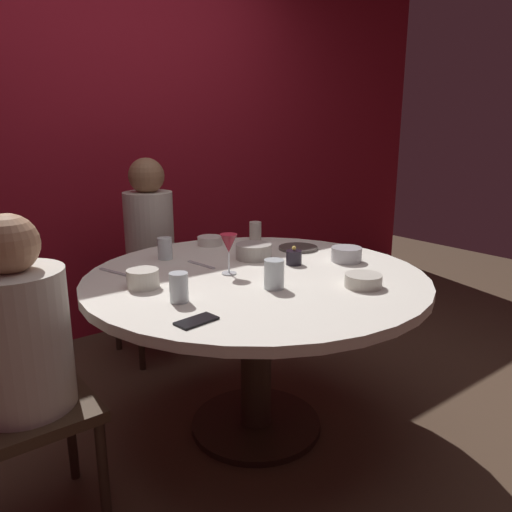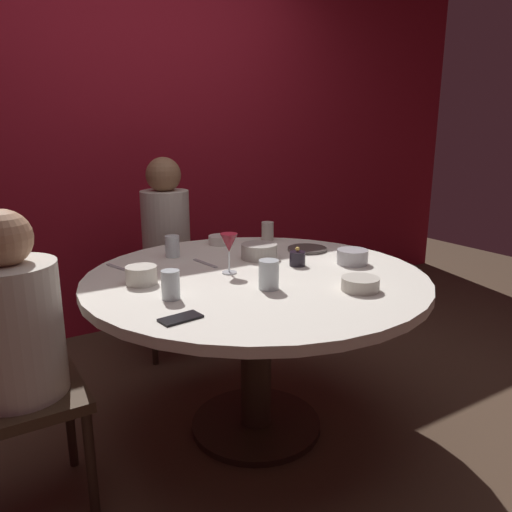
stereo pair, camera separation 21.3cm
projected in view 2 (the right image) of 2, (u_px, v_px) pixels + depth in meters
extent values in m
plane|color=#4C3828|center=(256.00, 426.00, 2.34)|extent=(8.00, 8.00, 0.00)
cube|color=maroon|center=(131.00, 137.00, 3.30)|extent=(6.00, 0.10, 2.60)
cylinder|color=silver|center=(256.00, 278.00, 2.15)|extent=(1.47, 1.47, 0.04)
cylinder|color=#332319|center=(256.00, 357.00, 2.25)|extent=(0.14, 0.14, 0.71)
cylinder|color=#2D2116|center=(256.00, 423.00, 2.34)|extent=(0.60, 0.60, 0.03)
cube|color=#3F2D1E|center=(23.00, 397.00, 1.73)|extent=(0.40, 0.40, 0.04)
cylinder|color=beige|center=(15.00, 330.00, 1.67)|extent=(0.31, 0.31, 0.46)
sphere|color=tan|center=(2.00, 238.00, 1.59)|extent=(0.19, 0.19, 0.19)
cylinder|color=#332319|center=(91.00, 466.00, 1.74)|extent=(0.04, 0.04, 0.43)
cylinder|color=#332319|center=(70.00, 419.00, 2.02)|extent=(0.04, 0.04, 0.43)
cube|color=#3F2D1E|center=(168.00, 280.00, 3.07)|extent=(0.40, 0.40, 0.04)
cylinder|color=beige|center=(166.00, 235.00, 2.99)|extent=(0.29, 0.29, 0.53)
sphere|color=#8C6647|center=(163.00, 175.00, 2.90)|extent=(0.21, 0.21, 0.21)
cylinder|color=#332319|center=(135.00, 312.00, 3.18)|extent=(0.04, 0.04, 0.43)
cylinder|color=#332319|center=(154.00, 330.00, 2.90)|extent=(0.04, 0.04, 0.43)
cylinder|color=#332319|center=(184.00, 302.00, 3.35)|extent=(0.04, 0.04, 0.43)
cylinder|color=#332319|center=(206.00, 318.00, 3.07)|extent=(0.04, 0.04, 0.43)
cylinder|color=black|center=(297.00, 259.00, 2.27)|extent=(0.07, 0.07, 0.07)
sphere|color=#F9D159|center=(298.00, 249.00, 2.26)|extent=(0.02, 0.02, 0.02)
cylinder|color=silver|center=(229.00, 272.00, 2.16)|extent=(0.06, 0.06, 0.01)
cylinder|color=silver|center=(229.00, 262.00, 2.15)|extent=(0.01, 0.01, 0.09)
cone|color=maroon|center=(229.00, 243.00, 2.13)|extent=(0.08, 0.08, 0.08)
cylinder|color=#4C4742|center=(307.00, 249.00, 2.55)|extent=(0.20, 0.20, 0.01)
cube|color=black|center=(181.00, 318.00, 1.64)|extent=(0.15, 0.09, 0.01)
cylinder|color=#B7B7BC|center=(352.00, 257.00, 2.30)|extent=(0.14, 0.14, 0.07)
cylinder|color=beige|center=(141.00, 275.00, 2.01)|extent=(0.13, 0.13, 0.07)
cylinder|color=silver|center=(221.00, 240.00, 2.69)|extent=(0.13, 0.13, 0.05)
cylinder|color=beige|center=(360.00, 284.00, 1.93)|extent=(0.15, 0.15, 0.05)
cylinder|color=#B2ADA3|center=(259.00, 251.00, 2.39)|extent=(0.17, 0.17, 0.07)
cylinder|color=beige|center=(268.00, 231.00, 2.77)|extent=(0.07, 0.07, 0.10)
cylinder|color=silver|center=(172.00, 246.00, 2.42)|extent=(0.07, 0.07, 0.10)
cylinder|color=silver|center=(269.00, 275.00, 1.94)|extent=(0.08, 0.08, 0.12)
cylinder|color=silver|center=(171.00, 285.00, 1.82)|extent=(0.07, 0.07, 0.11)
cube|color=#B7B7BC|center=(205.00, 263.00, 2.30)|extent=(0.04, 0.18, 0.01)
cube|color=#B7B7BC|center=(119.00, 268.00, 2.23)|extent=(0.07, 0.18, 0.01)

